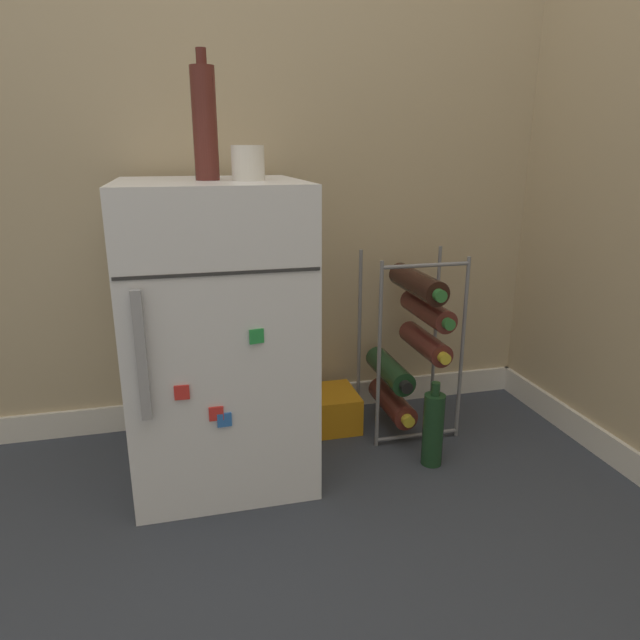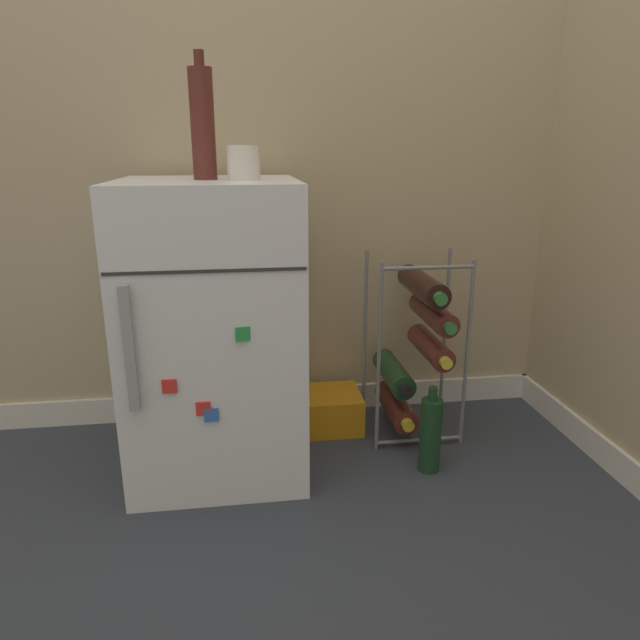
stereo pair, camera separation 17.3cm
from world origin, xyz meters
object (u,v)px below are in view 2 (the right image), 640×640
object	(u,v)px
mini_fridge	(215,329)
soda_box	(330,410)
fridge_top_bottle	(203,123)
wine_rack	(415,345)
fridge_top_cup	(243,163)
loose_bottle_floor	(430,434)

from	to	relation	value
mini_fridge	soda_box	distance (m)	0.54
soda_box	fridge_top_bottle	bearing A→B (deg)	-155.51
fridge_top_bottle	wine_rack	bearing A→B (deg)	8.14
mini_fridge	wine_rack	distance (m)	0.64
soda_box	fridge_top_cup	distance (m)	0.89
soda_box	loose_bottle_floor	world-z (taller)	loose_bottle_floor
wine_rack	soda_box	world-z (taller)	wine_rack
fridge_top_cup	fridge_top_bottle	bearing A→B (deg)	156.70
mini_fridge	fridge_top_bottle	distance (m)	0.56
wine_rack	fridge_top_cup	size ratio (longest dim) A/B	6.89
fridge_top_cup	loose_bottle_floor	world-z (taller)	fridge_top_cup
wine_rack	soda_box	size ratio (longest dim) A/B	2.97
fridge_top_cup	mini_fridge	bearing A→B (deg)	151.43
fridge_top_bottle	loose_bottle_floor	size ratio (longest dim) A/B	1.19
mini_fridge	wine_rack	world-z (taller)	mini_fridge
loose_bottle_floor	mini_fridge	bearing A→B (deg)	165.63
soda_box	fridge_top_cup	world-z (taller)	fridge_top_cup
fridge_top_bottle	loose_bottle_floor	world-z (taller)	fridge_top_bottle
soda_box	wine_rack	bearing A→B (deg)	-16.14
wine_rack	loose_bottle_floor	world-z (taller)	wine_rack
mini_fridge	wine_rack	size ratio (longest dim) A/B	1.39
mini_fridge	loose_bottle_floor	world-z (taller)	mini_fridge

